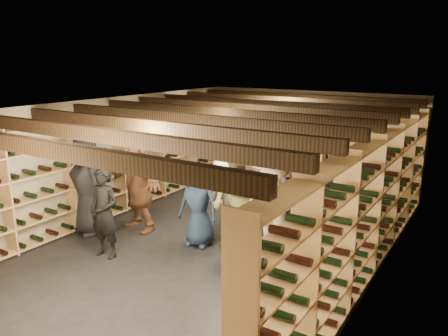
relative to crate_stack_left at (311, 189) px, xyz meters
name	(u,v)px	position (x,y,z in m)	size (l,w,h in m)	color
ground	(223,236)	(-0.74, -2.39, -0.42)	(8.00, 8.00, 0.00)	black
walls	(223,173)	(-0.74, -2.39, 0.78)	(5.52, 8.02, 2.40)	tan
ceiling	(223,105)	(-0.74, -2.39, 1.98)	(5.50, 8.00, 0.01)	beige
ceiling_joists	(223,113)	(-0.74, -2.39, 1.84)	(5.40, 7.12, 0.18)	black
wine_rack_left	(119,162)	(-3.31, -2.39, 0.65)	(0.32, 7.50, 2.15)	tan
wine_rack_right	(370,206)	(1.83, -2.39, 0.65)	(0.32, 7.50, 2.15)	tan
wine_rack_back	(306,145)	(-0.74, 1.44, 0.65)	(4.70, 0.30, 2.15)	tan
crate_stack_left	(311,189)	(0.00, 0.00, 0.00)	(0.55, 0.41, 0.85)	tan
crate_stack_right	(289,186)	(-0.59, 0.15, -0.08)	(0.57, 0.46, 0.68)	tan
crate_loose	(268,205)	(-0.72, -0.62, -0.34)	(0.50, 0.33, 0.17)	tan
person_0	(87,186)	(-2.92, -3.57, 0.48)	(0.89, 0.58, 1.82)	black
person_1	(104,213)	(-1.91, -4.10, 0.33)	(0.55, 0.36, 1.50)	black
person_2	(237,200)	(-0.14, -2.89, 0.53)	(0.92, 0.72, 1.90)	brown
person_3	(272,207)	(0.47, -2.85, 0.51)	(1.20, 0.69, 1.86)	beige
person_4	(265,202)	(0.12, -2.41, 0.40)	(0.97, 0.40, 1.65)	#17847C
person_5	(138,182)	(-2.29, -2.92, 0.50)	(1.71, 0.55, 1.85)	brown
person_6	(199,204)	(-0.91, -2.90, 0.31)	(0.72, 0.47, 1.48)	#1A2A43
person_8	(298,203)	(0.60, -2.13, 0.39)	(0.79, 0.62, 1.63)	#4D221F
person_9	(229,194)	(-0.68, -2.27, 0.36)	(1.02, 0.58, 1.58)	#B9B4A8
person_10	(285,186)	(-0.05, -1.27, 0.37)	(0.94, 0.39, 1.60)	#234527
person_11	(297,193)	(0.36, -1.64, 0.39)	(1.51, 0.48, 1.62)	slate
person_12	(335,184)	(0.87, -1.09, 0.50)	(0.91, 0.59, 1.86)	#37363B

